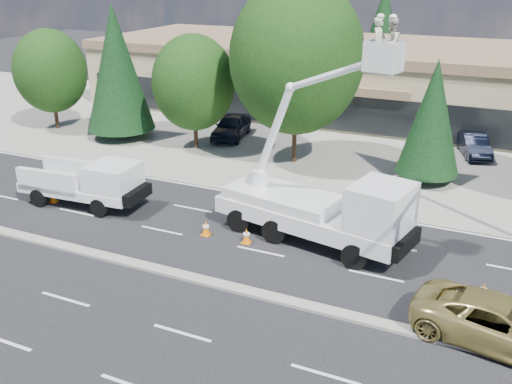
% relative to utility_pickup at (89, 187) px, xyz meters
% --- Properties ---
extents(ground, '(140.00, 140.00, 0.00)m').
position_rel_utility_pickup_xyz_m(ground, '(9.97, -4.23, -0.98)').
color(ground, black).
rests_on(ground, ground).
extents(concrete_apron, '(140.00, 22.00, 0.01)m').
position_rel_utility_pickup_xyz_m(concrete_apron, '(9.97, 15.77, -0.97)').
color(concrete_apron, gray).
rests_on(concrete_apron, ground).
extents(road_median, '(120.00, 0.55, 0.12)m').
position_rel_utility_pickup_xyz_m(road_median, '(9.97, -4.23, -0.92)').
color(road_median, gray).
rests_on(road_median, ground).
extents(strip_mall, '(50.40, 15.40, 5.50)m').
position_rel_utility_pickup_xyz_m(strip_mall, '(9.97, 25.74, 1.85)').
color(strip_mall, tan).
rests_on(strip_mall, ground).
extents(tree_front_a, '(5.24, 5.24, 7.27)m').
position_rel_utility_pickup_xyz_m(tree_front_a, '(-12.03, 10.77, 3.27)').
color(tree_front_a, '#332114').
rests_on(tree_front_a, ground).
extents(tree_front_b, '(4.65, 4.65, 9.16)m').
position_rel_utility_pickup_xyz_m(tree_front_b, '(-6.03, 10.77, 3.94)').
color(tree_front_b, '#332114').
rests_on(tree_front_b, ground).
extents(tree_front_c, '(5.38, 5.38, 7.47)m').
position_rel_utility_pickup_xyz_m(tree_front_c, '(-0.03, 10.77, 3.39)').
color(tree_front_c, '#332114').
rests_on(tree_front_c, ground).
extents(tree_front_d, '(7.89, 7.89, 10.95)m').
position_rel_utility_pickup_xyz_m(tree_front_d, '(6.97, 10.77, 5.43)').
color(tree_front_d, '#332114').
rests_on(tree_front_d, ground).
extents(tree_front_e, '(3.49, 3.49, 6.87)m').
position_rel_utility_pickup_xyz_m(tree_front_e, '(14.97, 10.77, 2.71)').
color(tree_front_e, '#332114').
rests_on(tree_front_e, ground).
extents(tree_back_a, '(4.58, 4.58, 9.02)m').
position_rel_utility_pickup_xyz_m(tree_back_a, '(-8.03, 37.77, 3.86)').
color(tree_back_a, '#332114').
rests_on(tree_back_a, ground).
extents(tree_back_b, '(4.98, 4.98, 9.81)m').
position_rel_utility_pickup_xyz_m(tree_back_b, '(5.97, 37.77, 4.29)').
color(tree_back_b, '#332114').
rests_on(tree_back_b, ground).
extents(utility_pickup, '(6.34, 2.77, 2.38)m').
position_rel_utility_pickup_xyz_m(utility_pickup, '(0.00, 0.00, 0.00)').
color(utility_pickup, white).
rests_on(utility_pickup, ground).
extents(bucket_truck, '(9.10, 4.29, 9.81)m').
position_rel_utility_pickup_xyz_m(bucket_truck, '(12.35, 0.78, 1.18)').
color(bucket_truck, white).
rests_on(bucket_truck, ground).
extents(traffic_cone_a, '(0.40, 0.40, 0.70)m').
position_rel_utility_pickup_xyz_m(traffic_cone_a, '(-2.02, -0.48, -0.64)').
color(traffic_cone_a, orange).
rests_on(traffic_cone_a, ground).
extents(traffic_cone_b, '(0.40, 0.40, 0.70)m').
position_rel_utility_pickup_xyz_m(traffic_cone_b, '(7.05, -0.58, -0.64)').
color(traffic_cone_b, orange).
rests_on(traffic_cone_b, ground).
extents(traffic_cone_c, '(0.40, 0.40, 0.70)m').
position_rel_utility_pickup_xyz_m(traffic_cone_c, '(9.06, -0.52, -0.64)').
color(traffic_cone_c, orange).
rests_on(traffic_cone_c, ground).
extents(traffic_cone_d, '(0.40, 0.40, 0.70)m').
position_rel_utility_pickup_xyz_m(traffic_cone_d, '(18.91, -1.12, -0.64)').
color(traffic_cone_d, orange).
rests_on(traffic_cone_d, ground).
extents(minivan, '(5.88, 3.41, 1.54)m').
position_rel_utility_pickup_xyz_m(minivan, '(19.57, -3.63, -0.21)').
color(minivan, tan).
rests_on(minivan, ground).
extents(parked_car_west, '(2.81, 5.15, 1.66)m').
position_rel_utility_pickup_xyz_m(parked_car_west, '(1.03, 13.91, -0.15)').
color(parked_car_west, black).
rests_on(parked_car_west, ground).
extents(parked_car_east, '(2.70, 4.48, 1.40)m').
position_rel_utility_pickup_xyz_m(parked_car_east, '(17.01, 16.77, -0.28)').
color(parked_car_east, black).
rests_on(parked_car_east, ground).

